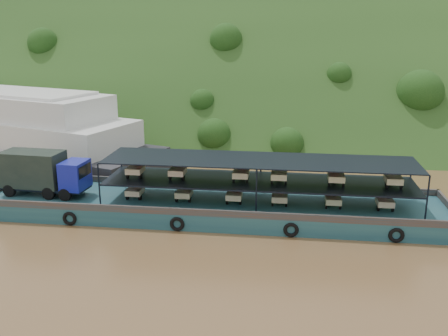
# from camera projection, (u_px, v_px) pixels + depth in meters

# --- Properties ---
(ground) EXTENTS (160.00, 160.00, 0.00)m
(ground) POSITION_uv_depth(u_px,v_px,m) (245.00, 221.00, 37.34)
(ground) COLOR brown
(ground) RESTS_ON ground
(hillside) EXTENTS (140.00, 39.60, 39.60)m
(hillside) POSITION_uv_depth(u_px,v_px,m) (268.00, 128.00, 71.69)
(hillside) COLOR #1D3814
(hillside) RESTS_ON ground
(cargo_barge) EXTENTS (35.00, 7.18, 4.65)m
(cargo_barge) POSITION_uv_depth(u_px,v_px,m) (197.00, 200.00, 38.32)
(cargo_barge) COLOR #143847
(cargo_barge) RESTS_ON ground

